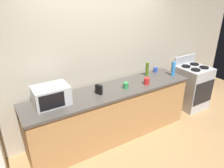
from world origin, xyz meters
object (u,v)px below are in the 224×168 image
object	(u,v)px
stove_range	(192,87)
cordless_phone	(99,89)
bottle_olive_oil	(147,69)
mug_blue	(155,70)
mug_green	(126,85)
bottle_spray_cleaner	(173,69)
mug_red	(147,81)
microwave	(51,95)

from	to	relation	value
stove_range	cordless_phone	xyz separation A→B (m)	(-2.25, -0.02, 0.51)
bottle_olive_oil	mug_blue	xyz separation A→B (m)	(0.27, 0.06, -0.08)
stove_range	mug_green	distance (m)	1.84
stove_range	mug_blue	xyz separation A→B (m)	(-0.87, 0.24, 0.48)
bottle_spray_cleaner	mug_red	xyz separation A→B (m)	(-0.66, -0.04, -0.08)
bottle_olive_oil	mug_green	size ratio (longest dim) A/B	2.59
bottle_olive_oil	microwave	bearing A→B (deg)	-175.99
mug_blue	mug_green	bearing A→B (deg)	-161.62
stove_range	mug_green	size ratio (longest dim) A/B	11.02
microwave	mug_green	world-z (taller)	microwave
bottle_spray_cleaner	mug_green	xyz separation A→B (m)	(-1.05, 0.01, -0.08)
bottle_spray_cleaner	mug_red	world-z (taller)	bottle_spray_cleaner
cordless_phone	stove_range	bearing A→B (deg)	-21.53
microwave	mug_red	distance (m)	1.58
bottle_olive_oil	mug_green	world-z (taller)	bottle_olive_oil
stove_range	cordless_phone	size ratio (longest dim) A/B	7.20
stove_range	microwave	distance (m)	3.01
bottle_spray_cleaner	mug_red	size ratio (longest dim) A/B	2.43
microwave	bottle_spray_cleaner	distance (m)	2.23
bottle_olive_oil	stove_range	bearing A→B (deg)	-8.81
stove_range	mug_red	size ratio (longest dim) A/B	9.83
bottle_spray_cleaner	mug_red	distance (m)	0.67
mug_green	mug_red	xyz separation A→B (m)	(0.39, -0.05, 0.01)
cordless_phone	bottle_olive_oil	world-z (taller)	bottle_olive_oil
bottle_spray_cleaner	bottle_olive_oil	xyz separation A→B (m)	(-0.41, 0.26, -0.01)
bottle_olive_oil	mug_red	world-z (taller)	bottle_olive_oil
cordless_phone	mug_green	distance (m)	0.47
stove_range	mug_blue	distance (m)	1.02
cordless_phone	mug_red	distance (m)	0.87
stove_range	cordless_phone	world-z (taller)	stove_range
cordless_phone	mug_blue	bearing A→B (deg)	-11.58
mug_blue	mug_red	xyz separation A→B (m)	(-0.52, -0.36, 0.01)
mug_blue	cordless_phone	bearing A→B (deg)	-169.58
mug_red	stove_range	bearing A→B (deg)	4.98
microwave	mug_red	world-z (taller)	microwave
mug_blue	mug_red	world-z (taller)	mug_red
stove_range	bottle_olive_oil	size ratio (longest dim) A/B	4.26
cordless_phone	mug_red	xyz separation A→B (m)	(0.86, -0.10, -0.02)
stove_range	mug_green	bearing A→B (deg)	-177.84
stove_range	mug_red	bearing A→B (deg)	-175.02
mug_green	mug_red	bearing A→B (deg)	-7.89
mug_red	mug_green	bearing A→B (deg)	172.11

